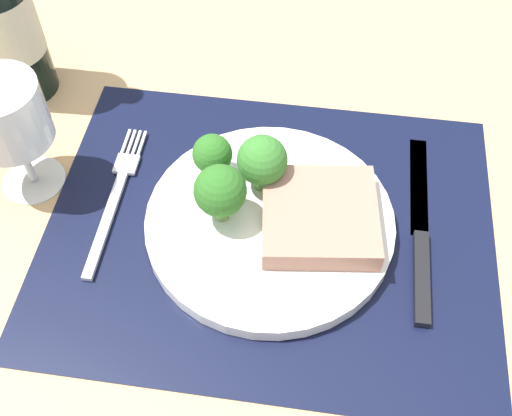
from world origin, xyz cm
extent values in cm
cube|color=tan|center=(0.00, 0.00, -1.50)|extent=(140.00, 110.00, 3.00)
cube|color=black|center=(0.00, 0.00, 0.15)|extent=(44.34, 35.34, 0.30)
cylinder|color=white|center=(0.00, 0.00, 1.10)|extent=(24.46, 24.46, 1.60)
cube|color=tan|center=(4.76, -0.45, 3.10)|extent=(12.15, 12.03, 2.41)
cylinder|color=#6B994C|center=(-4.64, -0.52, 2.91)|extent=(1.29, 1.29, 2.01)
sphere|color=#2D6B23|center=(-4.64, -0.52, 6.03)|extent=(4.99, 4.99, 4.99)
cylinder|color=#6B994C|center=(-6.37, 4.58, 2.68)|extent=(1.51, 1.51, 1.56)
sphere|color=#2D6B23|center=(-6.37, 4.58, 5.16)|extent=(4.00, 4.00, 4.00)
cylinder|color=#5B8942|center=(-1.34, 4.07, 2.70)|extent=(1.81, 1.81, 1.60)
sphere|color=#387A2D|center=(-1.34, 4.07, 5.62)|extent=(4.99, 4.99, 4.99)
cube|color=silver|center=(-16.19, -2.00, 0.55)|extent=(1.00, 13.00, 0.50)
cube|color=silver|center=(-16.19, 5.80, 0.55)|extent=(2.40, 2.60, 0.40)
cube|color=silver|center=(-17.09, 8.90, 0.55)|extent=(0.30, 3.60, 0.35)
cube|color=silver|center=(-16.49, 8.90, 0.55)|extent=(0.30, 3.60, 0.35)
cube|color=silver|center=(-15.89, 8.90, 0.55)|extent=(0.30, 3.60, 0.35)
cube|color=silver|center=(-15.29, 8.90, 0.55)|extent=(0.30, 3.60, 0.35)
cube|color=black|center=(14.85, -3.90, 0.70)|extent=(1.40, 10.00, 0.80)
cube|color=silver|center=(14.85, 7.60, 0.45)|extent=(1.80, 13.00, 0.30)
cylinder|color=beige|center=(-31.31, 16.36, 9.23)|extent=(7.62, 7.62, 7.18)
cylinder|color=silver|center=(-25.42, 2.63, 0.20)|extent=(6.53, 6.53, 0.40)
cylinder|color=silver|center=(-25.42, 2.63, 3.58)|extent=(0.80, 0.80, 6.37)
cylinder|color=silver|center=(-25.42, 2.63, 9.96)|extent=(7.82, 7.82, 6.38)
cylinder|color=tan|center=(-25.42, 2.63, 8.21)|extent=(6.89, 6.89, 2.89)
camera|label=1|loc=(3.63, -35.29, 51.57)|focal=43.90mm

